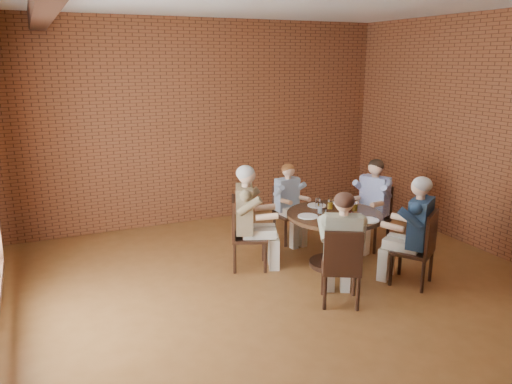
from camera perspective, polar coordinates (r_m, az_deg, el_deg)
name	(u,v)px	position (r m, az deg, el deg)	size (l,w,h in m)	color
floor	(304,303)	(5.96, 5.53, -12.52)	(7.00, 7.00, 0.00)	brown
wall_back	(204,123)	(8.56, -5.95, 7.86)	(7.00, 7.00, 0.00)	brown
dining_table	(334,229)	(6.82, 8.90, -4.19)	(1.28, 1.28, 0.75)	#341C11
chair_a	(375,214)	(7.66, 13.40, -2.42)	(0.56, 0.56, 0.94)	#341C11
diner_a	(372,205)	(7.55, 13.14, -1.41)	(0.53, 0.65, 1.34)	#3F51A5
chair_b	(286,211)	(7.70, 3.46, -2.18)	(0.41, 0.41, 0.88)	#341C11
diner_b	(289,204)	(7.60, 3.77, -1.37)	(0.46, 0.57, 1.22)	#8D9EB3
chair_c	(242,230)	(6.69, -1.58, -4.42)	(0.60, 0.60, 0.98)	#341C11
diner_c	(249,218)	(6.63, -0.77, -2.96)	(0.57, 0.70, 1.41)	brown
chair_d	(342,265)	(5.74, 9.77, -8.18)	(0.58, 0.58, 0.94)	#341C11
diner_d	(342,249)	(5.76, 9.76, -6.40)	(0.53, 0.65, 1.33)	tan
chair_e	(421,246)	(6.49, 18.29, -5.87)	(0.62, 0.62, 0.96)	#341C11
diner_e	(414,231)	(6.45, 17.62, -4.32)	(0.56, 0.69, 1.38)	navy
plate_a	(342,203)	(7.21, 9.83, -1.25)	(0.26, 0.26, 0.01)	white
plate_b	(317,205)	(7.04, 6.96, -1.54)	(0.26, 0.26, 0.01)	white
plate_c	(308,216)	(6.55, 5.94, -2.77)	(0.26, 0.26, 0.01)	white
plate_d	(369,220)	(6.52, 12.76, -3.15)	(0.26, 0.26, 0.01)	white
glass_a	(350,205)	(6.89, 10.69, -1.52)	(0.07, 0.07, 0.14)	white
glass_b	(330,204)	(6.92, 8.48, -1.36)	(0.07, 0.07, 0.14)	white
glass_c	(318,203)	(6.92, 7.09, -1.29)	(0.07, 0.07, 0.14)	white
glass_d	(320,208)	(6.71, 7.36, -1.84)	(0.07, 0.07, 0.14)	white
glass_e	(325,214)	(6.46, 7.84, -2.51)	(0.07, 0.07, 0.14)	white
glass_f	(350,217)	(6.39, 10.67, -2.82)	(0.07, 0.07, 0.14)	white
glass_g	(346,213)	(6.54, 10.24, -2.40)	(0.07, 0.07, 0.14)	white
glass_h	(355,206)	(6.89, 11.24, -1.54)	(0.07, 0.07, 0.14)	white
smartphone	(375,219)	(6.61, 13.41, -2.99)	(0.06, 0.12, 0.01)	black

